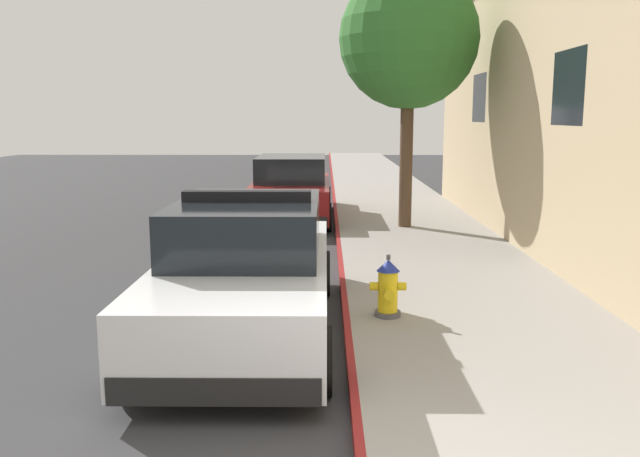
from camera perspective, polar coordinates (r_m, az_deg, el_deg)
ground_plane at (r=14.39m, az=-16.00°, el=-1.18°), size 32.60×60.00×0.20m
sidewalk_pavement at (r=13.90m, az=8.41°, el=-0.58°), size 3.24×60.00×0.13m
curb_painted_edge at (r=13.77m, az=1.55°, el=-0.58°), size 0.08×60.00×0.13m
police_cruiser at (r=7.73m, az=-6.28°, el=-3.69°), size 1.94×4.84×1.68m
parked_car_silver_ahead at (r=16.22m, az=-2.48°, el=3.38°), size 1.94×4.84×1.56m
fire_hydrant at (r=7.99m, az=5.91°, el=-5.16°), size 0.44×0.40×0.76m
street_tree at (r=14.50m, az=7.70°, el=15.93°), size 2.94×2.94×5.48m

